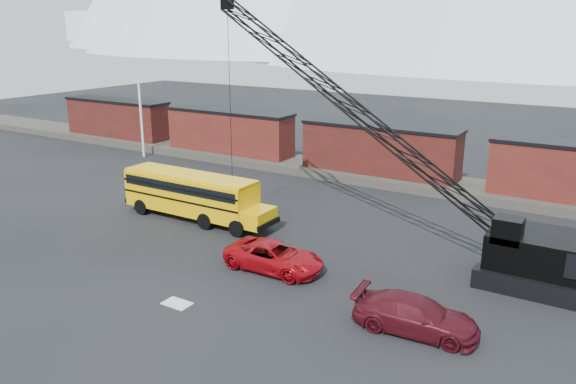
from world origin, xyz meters
The scene contains 11 objects.
ground centered at (0.00, 0.00, 0.00)m, with size 160.00×160.00×0.00m, color black.
gravel_berm centered at (0.00, 22.00, 0.35)m, with size 120.00×5.00×0.70m, color #4B463E.
boxcar_west_far centered at (-32.00, 22.00, 2.76)m, with size 13.70×3.10×4.17m.
boxcar_west_near centered at (-16.00, 22.00, 2.76)m, with size 13.70×3.10×4.17m.
boxcar_mid centered at (0.00, 22.00, 2.76)m, with size 13.70×3.10×4.17m.
utility_pole centered at (-24.00, 18.00, 4.15)m, with size 1.40×0.24×8.00m.
snow_patch centered at (0.50, -4.00, 0.01)m, with size 1.40×0.90×0.02m, color silver.
school_bus centered at (-6.82, 5.90, 1.79)m, with size 11.65×2.65×3.19m.
red_pickup centered at (2.38, 1.76, 0.77)m, with size 2.57×5.58×1.55m, color #A0070F.
maroon_suv centered at (11.15, -0.45, 0.80)m, with size 2.23×5.49×1.59m, color #490D15.
crawler_crane centered at (5.53, 7.36, 7.48)m, with size 22.58×4.20×14.63m.
Camera 1 is at (17.84, -21.99, 12.92)m, focal length 35.00 mm.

